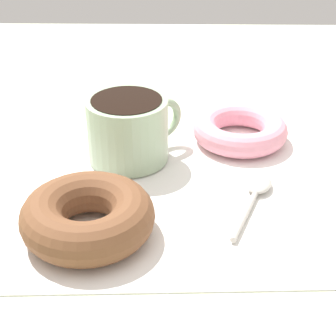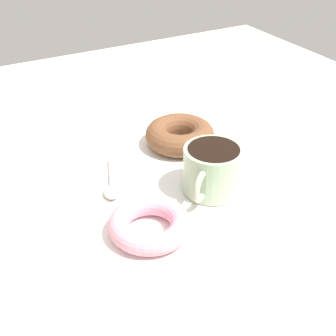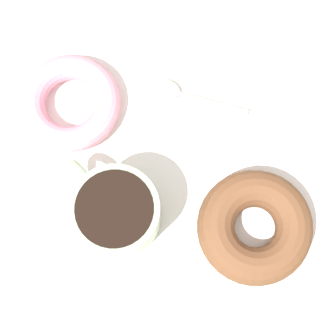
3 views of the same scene
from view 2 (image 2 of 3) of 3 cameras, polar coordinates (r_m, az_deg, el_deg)
name	(u,v)px [view 2 (image 2 of 3)]	position (r cm, az deg, el deg)	size (l,w,h in cm)	color
ground_plane	(171,174)	(75.65, 0.36, -0.76)	(120.00, 120.00, 2.00)	beige
napkin	(168,180)	(72.30, 0.00, -1.43)	(30.80, 30.80, 0.30)	white
coffee_cup	(212,169)	(68.17, 5.41, -0.13)	(10.27, 8.99, 6.99)	#9EB793
donut_near_cup	(180,135)	(80.26, 1.46, 4.07)	(11.85, 11.85, 3.88)	brown
donut_far	(150,224)	(61.37, -2.24, -6.87)	(10.91, 10.91, 2.76)	pink
spoon	(112,187)	(70.22, -6.90, -2.32)	(5.42, 11.16, 0.90)	#B7B2A8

